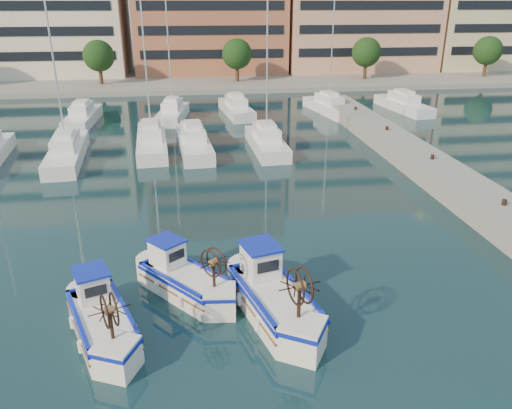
# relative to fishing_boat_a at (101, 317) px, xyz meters

# --- Properties ---
(ground) EXTENTS (300.00, 300.00, 0.00)m
(ground) POSITION_rel_fishing_boat_a_xyz_m (6.03, 0.60, -0.73)
(ground) COLOR #18363F
(ground) RESTS_ON ground
(quay) EXTENTS (3.00, 60.00, 1.20)m
(quay) POSITION_rel_fishing_boat_a_xyz_m (19.03, 8.60, -0.13)
(quay) COLOR gray
(quay) RESTS_ON ground
(yacht_marina) EXTENTS (40.41, 23.38, 11.50)m
(yacht_marina) POSITION_rel_fishing_boat_a_xyz_m (4.06, 28.40, -0.20)
(yacht_marina) COLOR white
(yacht_marina) RESTS_ON ground
(fishing_boat_a) EXTENTS (3.07, 4.39, 2.64)m
(fishing_boat_a) POSITION_rel_fishing_boat_a_xyz_m (0.00, 0.00, 0.00)
(fishing_boat_a) COLOR white
(fishing_boat_a) RESTS_ON ground
(fishing_boat_b) EXTENTS (3.86, 4.16, 2.61)m
(fishing_boat_b) POSITION_rel_fishing_boat_a_xyz_m (2.83, 2.34, -0.01)
(fishing_boat_b) COLOR white
(fishing_boat_b) RESTS_ON ground
(fishing_boat_c) EXTENTS (3.10, 4.98, 3.02)m
(fishing_boat_c) POSITION_rel_fishing_boat_a_xyz_m (6.07, 0.44, 0.10)
(fishing_boat_c) COLOR white
(fishing_boat_c) RESTS_ON ground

